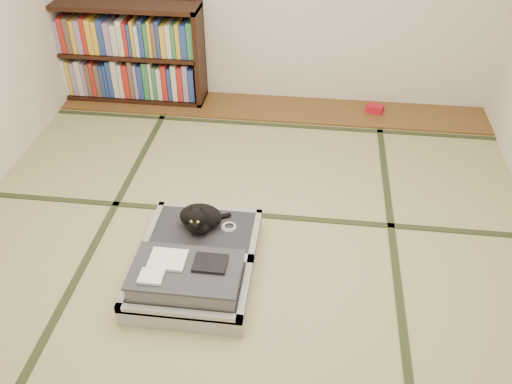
# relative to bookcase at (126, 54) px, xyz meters

# --- Properties ---
(floor) EXTENTS (4.50, 4.50, 0.00)m
(floor) POSITION_rel_bookcase_xyz_m (1.39, -2.07, -0.45)
(floor) COLOR tan
(floor) RESTS_ON ground
(wood_strip) EXTENTS (4.00, 0.50, 0.02)m
(wood_strip) POSITION_rel_bookcase_xyz_m (1.39, -0.07, -0.44)
(wood_strip) COLOR brown
(wood_strip) RESTS_ON ground
(red_item) EXTENTS (0.17, 0.14, 0.07)m
(red_item) POSITION_rel_bookcase_xyz_m (2.36, -0.04, -0.40)
(red_item) COLOR red
(red_item) RESTS_ON wood_strip
(room_shell) EXTENTS (4.50, 4.50, 4.50)m
(room_shell) POSITION_rel_bookcase_xyz_m (1.39, -2.07, 1.01)
(room_shell) COLOR white
(room_shell) RESTS_ON ground
(tatami_borders) EXTENTS (4.00, 4.50, 0.01)m
(tatami_borders) POSITION_rel_bookcase_xyz_m (1.39, -1.57, -0.45)
(tatami_borders) COLOR #2D381E
(tatami_borders) RESTS_ON ground
(bookcase) EXTENTS (1.45, 0.33, 0.93)m
(bookcase) POSITION_rel_bookcase_xyz_m (0.00, 0.00, 0.00)
(bookcase) COLOR black
(bookcase) RESTS_ON wood_strip
(suitcase) EXTENTS (0.72, 0.97, 0.28)m
(suitcase) POSITION_rel_bookcase_xyz_m (1.13, -2.31, -0.35)
(suitcase) COLOR #A6A7AB
(suitcase) RESTS_ON floor
(cat) EXTENTS (0.32, 0.32, 0.26)m
(cat) POSITION_rel_bookcase_xyz_m (1.11, -2.02, -0.22)
(cat) COLOR black
(cat) RESTS_ON suitcase
(cable_coil) EXTENTS (0.10, 0.10, 0.02)m
(cable_coil) POSITION_rel_bookcase_xyz_m (1.29, -1.98, -0.30)
(cable_coil) COLOR white
(cable_coil) RESTS_ON suitcase
(hanger) EXTENTS (0.42, 0.23, 0.01)m
(hanger) POSITION_rel_bookcase_xyz_m (1.17, -2.38, -0.44)
(hanger) COLOR black
(hanger) RESTS_ON floor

